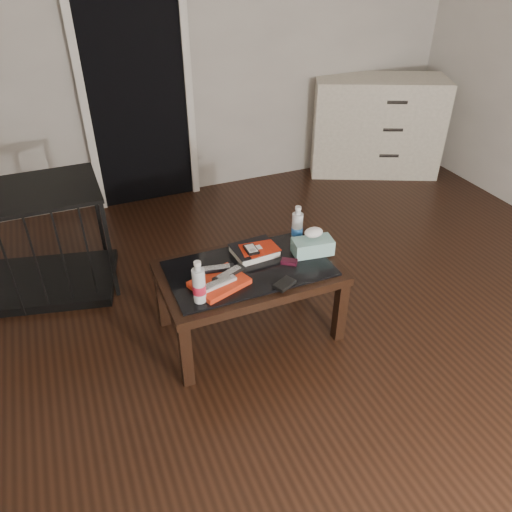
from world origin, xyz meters
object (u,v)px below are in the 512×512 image
(dresser, at_px, (376,126))
(pet_crate, at_px, (40,258))
(coffee_table, at_px, (249,277))
(water_bottle_right, at_px, (297,224))
(tissue_box, at_px, (313,246))
(water_bottle_left, at_px, (199,282))
(textbook, at_px, (254,250))

(dresser, bearing_deg, pet_crate, -141.27)
(coffee_table, relative_size, dresser, 0.77)
(pet_crate, bearing_deg, dresser, 27.43)
(pet_crate, bearing_deg, water_bottle_right, -15.25)
(water_bottle_right, relative_size, tissue_box, 1.03)
(pet_crate, bearing_deg, water_bottle_left, -42.27)
(dresser, height_order, water_bottle_right, dresser)
(dresser, xyz_separation_m, water_bottle_left, (-2.35, -1.91, 0.13))
(tissue_box, bearing_deg, water_bottle_left, -159.36)
(coffee_table, relative_size, water_bottle_right, 4.20)
(water_bottle_right, bearing_deg, dresser, 44.17)
(coffee_table, xyz_separation_m, textbook, (0.08, 0.12, 0.09))
(coffee_table, bearing_deg, water_bottle_left, -152.77)
(coffee_table, height_order, water_bottle_left, water_bottle_left)
(coffee_table, bearing_deg, dresser, 40.88)
(pet_crate, height_order, tissue_box, pet_crate)
(water_bottle_right, height_order, tissue_box, water_bottle_right)
(pet_crate, bearing_deg, coffee_table, -27.22)
(pet_crate, relative_size, tissue_box, 4.40)
(coffee_table, height_order, textbook, textbook)
(water_bottle_left, bearing_deg, water_bottle_right, 24.29)
(textbook, distance_m, tissue_box, 0.34)
(water_bottle_right, bearing_deg, coffee_table, -158.54)
(coffee_table, height_order, dresser, dresser)
(dresser, bearing_deg, water_bottle_right, -111.49)
(coffee_table, xyz_separation_m, dresser, (2.01, 1.74, 0.05))
(dresser, height_order, water_bottle_left, dresser)
(pet_crate, distance_m, textbook, 1.47)
(coffee_table, distance_m, pet_crate, 1.46)
(tissue_box, bearing_deg, textbook, 166.50)
(coffee_table, distance_m, dresser, 2.66)
(textbook, bearing_deg, dresser, 36.00)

